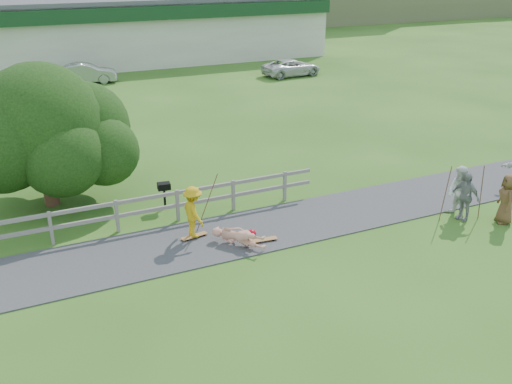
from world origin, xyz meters
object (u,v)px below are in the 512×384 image
Objects in this scene: spectator_b at (465,196)px; car_white at (292,67)px; car_silver at (86,73)px; skater_rider at (193,215)px; skater_fallen at (238,237)px; tree at (46,155)px; bbq at (165,196)px; spectator_c at (507,199)px; spectator_a at (460,192)px.

car_white is at bearing 149.94° from spectator_b.
skater_rider is at bearing -171.15° from car_silver.
skater_fallen is at bearing 143.47° from car_white.
tree is at bearing 178.34° from car_silver.
car_silver reaches higher than bbq.
car_silver reaches higher than car_white.
car_silver is (-7.55, 27.79, -0.15)m from spectator_b.
car_white reaches higher than skater_fallen.
car_silver is (1.06, 25.33, -0.14)m from skater_rider.
skater_fallen is at bearing -75.78° from spectator_c.
skater_rider is 1.74× the size of bbq.
spectator_c is at bearing 162.93° from car_white.
car_white is at bearing 58.09° from bbq.
tree is 4.29m from bbq.
car_silver is at bearing -9.39° from skater_rider.
skater_fallen is (1.05, -1.04, -0.50)m from skater_rider.
spectator_a reaches higher than bbq.
bbq is (-8.76, 5.10, -0.36)m from spectator_b.
tree reaches higher than spectator_a.
car_white is (15.11, 21.58, -0.21)m from skater_rider.
spectator_c reaches higher than bbq.
skater_rider is 26.34m from car_white.
spectator_b is 24.90m from car_white.
spectator_a is (7.52, -1.18, 0.58)m from skater_fallen.
tree is (-18.78, -16.90, 1.22)m from car_white.
bbq is at bearing -3.80° from skater_rider.
spectator_b reaches higher than car_white.
car_white is (14.05, -3.75, -0.07)m from car_silver.
spectator_c is (1.05, -0.75, 0.02)m from spectator_b.
spectator_c reaches higher than spectator_b.
spectator_c is at bearing -23.90° from bbq.
skater_rider is at bearing -51.87° from tree.
skater_rider is 8.86m from spectator_a.
tree is (-12.24, 6.90, 0.93)m from spectator_a.
spectator_a is 1.47m from spectator_c.
spectator_a is at bearing -103.89° from spectator_c.
spectator_c is 29.81m from car_silver.
skater_rider is at bearing 98.10° from skater_fallen.
skater_rider is 0.40× the size of car_silver.
car_silver is 0.62× the size of tree.
skater_rider is 0.92× the size of spectator_a.
skater_rider is 25.35m from car_silver.
tree reaches higher than skater_fallen.
spectator_a is 0.24m from spectator_b.
skater_fallen is at bearing -100.33° from spectator_a.
car_white is (14.06, 22.62, 0.29)m from skater_fallen.
car_silver is at bearing 52.80° from skater_fallen.
car_silver is at bearing -134.85° from spectator_c.
car_white is 24.32m from bbq.
spectator_b is at bearing 7.71° from spectator_a.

